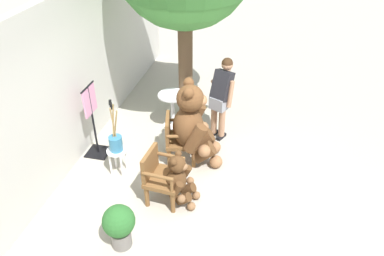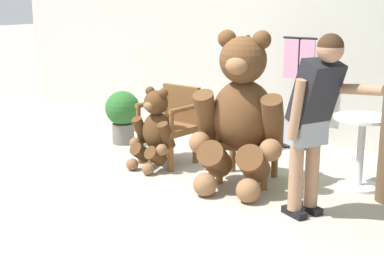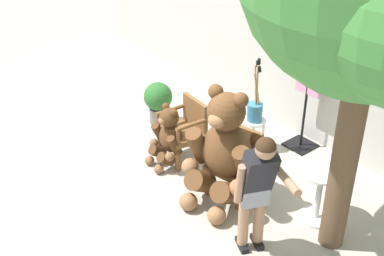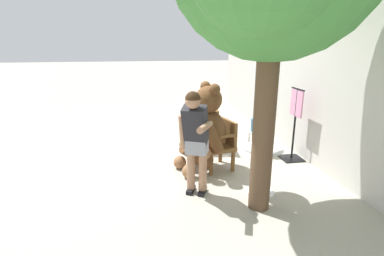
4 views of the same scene
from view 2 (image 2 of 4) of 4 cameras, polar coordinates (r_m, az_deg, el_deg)
The scene contains 12 objects.
ground_plane at distance 5.40m, azimuth -1.69°, elevation -6.02°, with size 60.00×60.00×0.00m, color #A8A091.
back_wall at distance 7.16m, azimuth 10.08°, elevation 10.09°, with size 10.00×0.16×2.80m, color beige.
wooden_chair_left at distance 6.02m, azimuth -2.19°, elevation 0.62°, with size 0.60×0.57×0.86m.
wooden_chair_right at distance 5.48m, azimuth 6.21°, elevation -0.76°, with size 0.66×0.63×0.86m.
teddy_bear_large at distance 5.18m, azimuth 5.19°, elevation 1.69°, with size 0.95×0.96×1.53m.
teddy_bear_small at distance 5.81m, azimuth -4.01°, elevation -0.13°, with size 0.54×0.52×0.89m.
person_visitor at distance 4.46m, azimuth 12.93°, elevation 1.72°, with size 0.83×0.47×1.56m.
white_stool at distance 6.53m, azimuth 5.68°, elevation 0.64°, with size 0.34×0.34×0.46m.
brush_bucket at distance 6.47m, azimuth 5.75°, elevation 3.11°, with size 0.22×0.22×0.94m.
round_side_table at distance 5.43m, azimuth 17.59°, elevation -1.62°, with size 0.56×0.56×0.72m.
potted_plant at distance 6.87m, azimuth -7.41°, elevation 1.59°, with size 0.44×0.44×0.68m.
clothing_display_stand at distance 6.79m, azimuth 11.22°, elevation 4.08°, with size 0.44×0.40×1.36m.
Camera 2 is at (3.08, -4.05, 1.81)m, focal length 50.00 mm.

